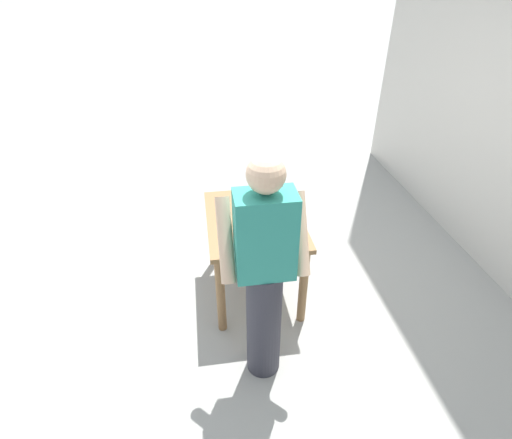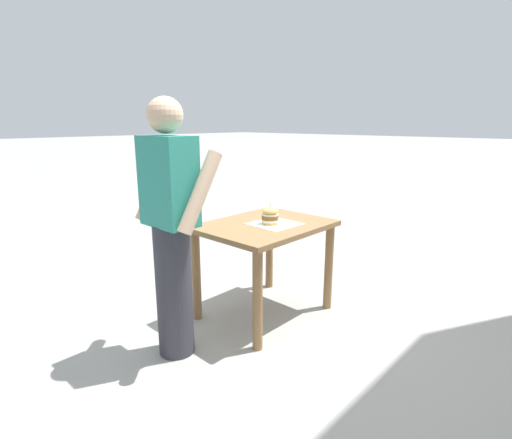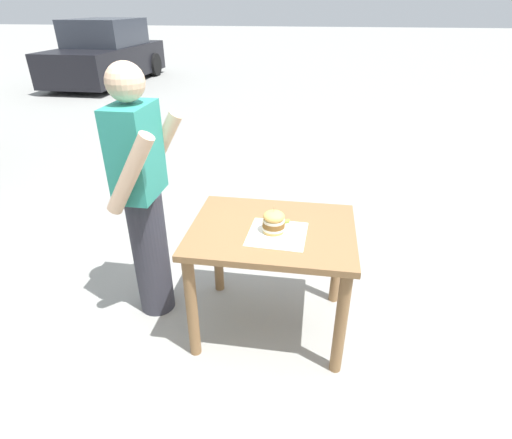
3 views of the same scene
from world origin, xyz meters
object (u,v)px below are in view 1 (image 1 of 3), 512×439
at_px(sandwich, 260,210).
at_px(diner_across_table, 264,273).
at_px(patio_table, 254,232).
at_px(pickle_spear, 246,213).

height_order(sandwich, diner_across_table, diner_across_table).
relative_size(patio_table, diner_across_table, 0.59).
xyz_separation_m(sandwich, diner_across_table, (0.10, 0.84, 0.05)).
xyz_separation_m(patio_table, sandwich, (-0.05, -0.01, 0.21)).
bearing_deg(pickle_spear, diner_across_table, 89.93).
xyz_separation_m(sandwich, pickle_spear, (0.10, -0.05, -0.05)).
distance_m(patio_table, diner_across_table, 0.87).
height_order(patio_table, diner_across_table, diner_across_table).
bearing_deg(patio_table, sandwich, -165.29).
relative_size(sandwich, diner_across_table, 0.10).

